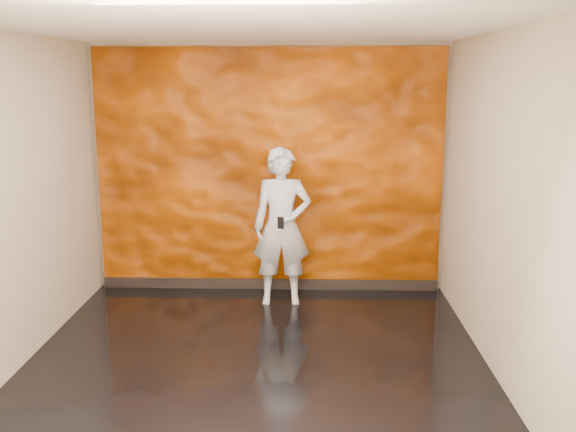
% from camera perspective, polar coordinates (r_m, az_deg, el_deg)
% --- Properties ---
extents(room, '(4.02, 4.02, 2.81)m').
position_cam_1_polar(room, '(5.35, -2.95, 1.21)').
color(room, black).
rests_on(room, ground).
extents(feature_wall, '(3.90, 0.06, 2.75)m').
position_cam_1_polar(feature_wall, '(7.28, -1.69, 3.97)').
color(feature_wall, '#CB5301').
rests_on(feature_wall, ground).
extents(baseboard, '(3.90, 0.04, 0.12)m').
position_cam_1_polar(baseboard, '(7.55, -1.64, -6.04)').
color(baseboard, black).
rests_on(baseboard, ground).
extents(man, '(0.64, 0.44, 1.71)m').
position_cam_1_polar(man, '(6.89, -0.54, -0.95)').
color(man, '#A1A5B1').
rests_on(man, ground).
extents(phone, '(0.07, 0.03, 0.13)m').
position_cam_1_polar(phone, '(6.61, -0.66, -0.61)').
color(phone, black).
rests_on(phone, man).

